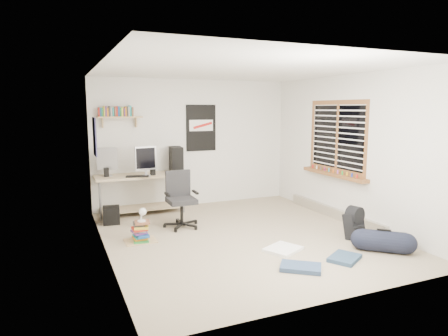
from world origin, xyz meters
name	(u,v)px	position (x,y,z in m)	size (l,w,h in m)	color
floor	(242,236)	(0.00, 0.00, -0.01)	(4.00, 4.50, 0.01)	gray
ceiling	(244,69)	(0.00, 0.00, 2.50)	(4.00, 4.50, 0.01)	white
back_wall	(194,143)	(0.00, 2.25, 1.25)	(4.00, 0.01, 2.50)	silver
left_wall	(103,162)	(-2.00, 0.00, 1.25)	(0.01, 4.50, 2.50)	silver
right_wall	(350,150)	(2.00, 0.00, 1.25)	(0.01, 4.50, 2.50)	silver
desk	(140,194)	(-1.15, 2.00, 0.36)	(1.61, 0.71, 0.74)	tan
monitor_left	(107,165)	(-1.72, 2.00, 0.93)	(0.36, 0.09, 0.40)	#98999D
monitor_right	(146,165)	(-1.09, 1.71, 0.95)	(0.38, 0.10, 0.42)	#B6B6BC
pc_tower	(176,159)	(-0.45, 2.00, 0.97)	(0.22, 0.45, 0.48)	black
keyboard	(137,176)	(-1.25, 1.70, 0.75)	(0.40, 0.14, 0.02)	black
speaker_left	(106,172)	(-1.75, 1.94, 0.82)	(0.08, 0.08, 0.16)	black
speaker_right	(153,171)	(-0.95, 1.79, 0.82)	(0.08, 0.08, 0.16)	black
office_chair	(181,198)	(-0.71, 0.82, 0.49)	(0.61, 0.61, 0.93)	black
wall_shelf	(120,117)	(-1.45, 2.14, 1.78)	(0.80, 0.22, 0.24)	tan
poster_back_wall	(201,128)	(0.15, 2.23, 1.55)	(0.62, 0.03, 0.92)	black
poster_left_wall	(95,137)	(-1.99, 1.20, 1.50)	(0.02, 0.42, 0.60)	navy
window	(336,137)	(1.95, 0.30, 1.45)	(0.10, 1.50, 1.26)	brown
baseboard_heater	(334,213)	(1.96, 0.30, 0.09)	(0.08, 2.50, 0.18)	#B7B2A8
backpack	(354,226)	(1.49, -0.76, 0.20)	(0.29, 0.23, 0.38)	black
duffel_bag	(383,242)	(1.47, -1.36, 0.14)	(0.29, 0.29, 0.57)	black
tshirt	(283,249)	(0.24, -0.79, 0.02)	(0.47, 0.39, 0.04)	white
jeans_a	(301,267)	(0.09, -1.44, 0.03)	(0.48, 0.31, 0.05)	navy
jeans_b	(345,258)	(0.79, -1.40, 0.03)	(0.43, 0.32, 0.05)	navy
book_stack	(140,231)	(-1.49, 0.37, 0.15)	(0.49, 0.40, 0.33)	olive
desk_lamp	(141,216)	(-1.47, 0.35, 0.38)	(0.12, 0.20, 0.20)	white
subwoofer	(111,215)	(-1.75, 1.49, 0.14)	(0.27, 0.27, 0.30)	black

